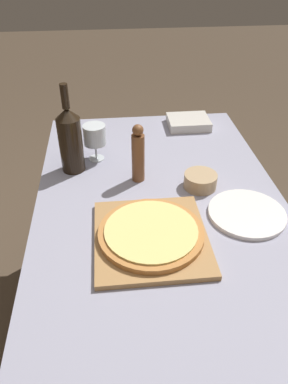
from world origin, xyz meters
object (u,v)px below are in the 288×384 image
Objects in this scene: pizza at (151,232)px; pepper_mill at (138,154)px; wine_bottle at (70,139)px; wine_glass at (95,136)px; small_bowl at (200,181)px.

pepper_mill is (-0.01, 0.33, 0.08)m from pizza.
pizza is 0.51m from wine_bottle.
pepper_mill is at bearing 91.41° from pizza.
wine_glass reaches higher than small_bowl.
wine_bottle is (-0.25, 0.43, 0.10)m from pizza.
pepper_mill is 1.50× the size of wine_glass.
wine_bottle is 1.52× the size of pepper_mill.
pepper_mill reaches higher than small_bowl.
wine_bottle is at bearing 160.05° from small_bowl.
small_bowl is at bearing 50.94° from pizza.
wine_glass is (-0.16, 0.50, 0.08)m from pizza.
wine_glass is at bearing 108.33° from pizza.
pizza is at bearing -59.50° from wine_bottle.
pepper_mill is at bearing 161.92° from small_bowl.
pepper_mill is 0.23m from wine_glass.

